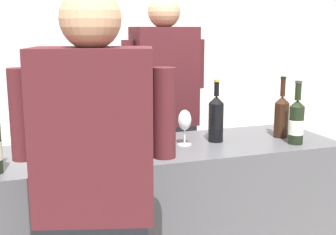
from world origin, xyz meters
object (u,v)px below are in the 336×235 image
object	(u,v)px
wine_bottle_7	(139,117)
wine_bottle_8	(296,122)
wine_bottle_6	(282,115)
wine_glass	(185,122)
person_guest	(97,229)
wine_bottle_4	(123,123)
wine_bottle_0	(216,118)
wine_bottle_9	(137,126)
wine_bottle_3	(104,138)
wine_bottle_5	(104,131)
person_server	(164,132)

from	to	relation	value
wine_bottle_7	wine_bottle_8	world-z (taller)	wine_bottle_7
wine_bottle_6	wine_bottle_7	distance (m)	0.78
wine_glass	wine_bottle_6	bearing A→B (deg)	-1.16
wine_bottle_7	person_guest	world-z (taller)	person_guest
wine_bottle_8	wine_glass	xyz separation A→B (m)	(-0.55, 0.16, 0.01)
wine_bottle_6	wine_bottle_4	bearing A→B (deg)	171.37
wine_bottle_6	person_guest	bearing A→B (deg)	-153.11
wine_bottle_0	wine_bottle_8	size ratio (longest dim) A/B	1.01
wine_bottle_0	wine_bottle_9	world-z (taller)	wine_bottle_0
wine_bottle_7	wine_bottle_9	world-z (taller)	wine_bottle_7
wine_bottle_8	wine_glass	world-z (taller)	wine_bottle_8
wine_glass	wine_bottle_7	bearing A→B (deg)	138.97
wine_bottle_6	wine_glass	bearing A→B (deg)	178.84
wine_bottle_3	wine_bottle_8	xyz separation A→B (m)	(1.00, -0.02, 0.01)
wine_bottle_5	wine_bottle_7	size ratio (longest dim) A/B	1.01
wine_glass	person_server	distance (m)	0.67
wine_bottle_0	wine_glass	bearing A→B (deg)	-174.49
wine_bottle_5	wine_bottle_7	xyz separation A→B (m)	(0.23, 0.22, 0.01)
wine_bottle_4	wine_bottle_7	distance (m)	0.11
wine_bottle_8	wine_bottle_9	world-z (taller)	wine_bottle_8
person_guest	person_server	bearing A→B (deg)	61.25
wine_bottle_7	person_server	world-z (taller)	person_server
wine_bottle_0	wine_bottle_8	xyz separation A→B (m)	(0.37, -0.18, -0.01)
wine_bottle_7	wine_bottle_8	size ratio (longest dim) A/B	1.01
wine_bottle_3	person_server	world-z (taller)	person_server
wine_bottle_4	wine_bottle_8	world-z (taller)	wine_bottle_8
wine_bottle_6	wine_bottle_7	world-z (taller)	wine_bottle_6
wine_bottle_7	person_server	distance (m)	0.59
wine_bottle_4	wine_bottle_7	bearing A→B (deg)	26.25
wine_bottle_0	wine_bottle_4	size ratio (longest dim) A/B	1.07
wine_bottle_3	wine_bottle_7	size ratio (longest dim) A/B	0.93
wine_bottle_0	wine_glass	xyz separation A→B (m)	(-0.18, -0.02, -0.01)
wine_bottle_0	wine_bottle_6	world-z (taller)	wine_bottle_6
wine_bottle_8	wine_bottle_4	bearing A→B (deg)	161.64
wine_bottle_0	person_server	distance (m)	0.65
wine_bottle_0	wine_bottle_6	size ratio (longest dim) A/B	0.99
wine_bottle_9	person_guest	xyz separation A→B (m)	(-0.31, -0.57, -0.24)
wine_bottle_8	wine_glass	distance (m)	0.58
wine_bottle_9	person_guest	bearing A→B (deg)	-118.21
wine_bottle_3	wine_bottle_8	bearing A→B (deg)	-0.97
wine_bottle_0	person_guest	bearing A→B (deg)	-141.14
wine_bottle_0	wine_bottle_8	distance (m)	0.41
wine_bottle_3	wine_bottle_9	world-z (taller)	wine_bottle_9
wine_bottle_9	person_server	bearing A→B (deg)	60.77
wine_bottle_4	wine_bottle_8	distance (m)	0.89
wine_bottle_7	person_guest	xyz separation A→B (m)	(-0.37, -0.75, -0.25)
wine_bottle_7	wine_bottle_9	bearing A→B (deg)	-109.34
wine_bottle_3	person_guest	xyz separation A→B (m)	(-0.12, -0.44, -0.22)
wine_bottle_3	person_server	size ratio (longest dim) A/B	0.18
wine_bottle_7	wine_bottle_9	xyz separation A→B (m)	(-0.06, -0.18, -0.01)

